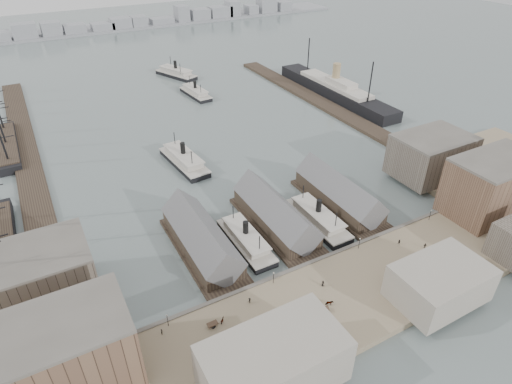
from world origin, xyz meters
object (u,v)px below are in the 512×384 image
horse_cart_center (328,305)px  tram (477,213)px  horse_cart_left (219,322)px  horse_cart_right (413,275)px  ferry_docked_west (246,239)px  ocean_steamer (335,89)px

horse_cart_center → tram: bearing=-63.4°
horse_cart_left → horse_cart_right: (53.93, -11.43, 0.03)m
horse_cart_left → horse_cart_right: horse_cart_right is taller
ferry_docked_west → tram: bearing=-20.1°
horse_cart_center → horse_cart_right: (27.34, -2.81, -0.01)m
tram → horse_cart_left: bearing=-172.0°
ocean_steamer → ferry_docked_west: bearing=-138.9°
horse_cart_left → horse_cart_right: bearing=-103.0°
ferry_docked_west → horse_cart_center: ferry_docked_west is taller
ocean_steamer → horse_cart_center: 160.07m
horse_cart_center → horse_cart_right: size_ratio=1.06×
horse_cart_center → horse_cart_right: bearing=-75.6°
tram → horse_cart_center: size_ratio=2.20×
ocean_steamer → horse_cart_left: size_ratio=20.07×
horse_cart_center → horse_cart_left: bearing=92.3°
ocean_steamer → horse_cart_right: size_ratio=19.66×
ferry_docked_west → tram: (72.58, -26.61, 1.71)m
tram → horse_cart_left: (-93.39, 1.14, -1.16)m
ferry_docked_west → horse_cart_right: ferry_docked_west is taller
tram → horse_cart_right: 40.80m
tram → horse_cart_center: (-66.80, -7.49, -1.12)m
horse_cart_left → ferry_docked_west: bearing=-40.3°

